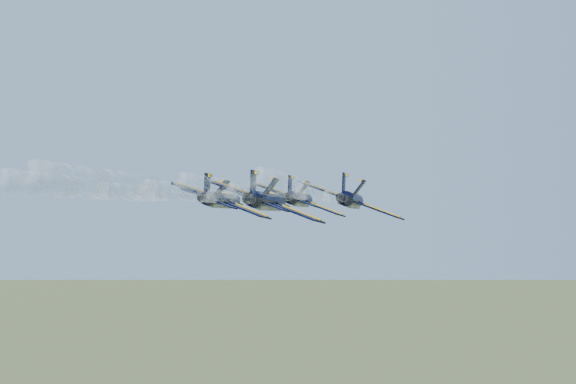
# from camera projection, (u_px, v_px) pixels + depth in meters

# --- Properties ---
(jet_lead) EXTENTS (13.87, 18.76, 5.75)m
(jet_lead) POSITION_uv_depth(u_px,v_px,m) (300.00, 199.00, 129.26)
(jet_lead) COLOR black
(jet_left) EXTENTS (13.87, 18.76, 5.75)m
(jet_left) POSITION_uv_depth(u_px,v_px,m) (222.00, 200.00, 117.76)
(jet_left) COLOR black
(jet_right) EXTENTS (13.87, 18.76, 5.75)m
(jet_right) POSITION_uv_depth(u_px,v_px,m) (352.00, 200.00, 114.76)
(jet_right) COLOR black
(jet_slot) EXTENTS (13.87, 18.76, 5.75)m
(jet_slot) POSITION_uv_depth(u_px,v_px,m) (268.00, 201.00, 102.13)
(jet_slot) COLOR black
(smoke_trail_lead) EXTENTS (6.10, 52.25, 2.31)m
(smoke_trail_lead) POSITION_uv_depth(u_px,v_px,m) (237.00, 202.00, 89.57)
(smoke_trail_lead) COLOR white
(smoke_trail_left) EXTENTS (6.10, 52.25, 2.31)m
(smoke_trail_left) POSITION_uv_depth(u_px,v_px,m) (111.00, 203.00, 78.07)
(smoke_trail_left) COLOR white
(smoke_trail_right) EXTENTS (6.10, 52.25, 2.31)m
(smoke_trail_right) POSITION_uv_depth(u_px,v_px,m) (305.00, 203.00, 75.06)
(smoke_trail_right) COLOR white
(smoke_trail_slot) EXTENTS (6.10, 52.25, 2.31)m
(smoke_trail_slot) POSITION_uv_depth(u_px,v_px,m) (158.00, 206.00, 62.44)
(smoke_trail_slot) COLOR white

